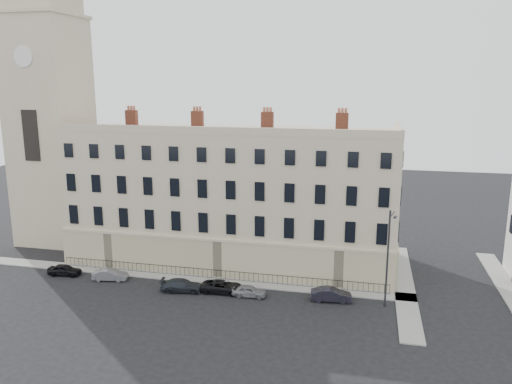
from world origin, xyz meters
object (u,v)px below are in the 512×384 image
at_px(streetlamp, 388,255).
at_px(car_a, 65,270).
at_px(car_b, 110,275).
at_px(car_d, 223,287).
at_px(car_c, 182,285).
at_px(car_f, 331,295).
at_px(car_e, 249,291).

bearing_deg(streetlamp, car_a, -167.58).
xyz_separation_m(car_b, car_d, (12.26, -0.36, -0.00)).
distance_m(car_b, streetlamp, 28.06).
distance_m(car_d, streetlamp, 16.07).
xyz_separation_m(car_b, streetlamp, (27.70, -0.16, 4.45)).
bearing_deg(car_c, streetlamp, -96.67).
bearing_deg(car_f, car_c, 88.43).
bearing_deg(streetlamp, car_e, -164.43).
relative_size(car_c, car_f, 1.10).
height_order(car_b, streetlamp, streetlamp).
bearing_deg(car_c, car_d, -89.65).
xyz_separation_m(car_b, car_e, (15.04, -0.73, -0.03)).
xyz_separation_m(car_e, streetlamp, (12.66, 0.58, 4.47)).
relative_size(car_a, car_d, 0.83).
bearing_deg(car_d, streetlamp, -91.75).
bearing_deg(car_a, car_e, -98.37).
distance_m(car_a, streetlamp, 33.42).
xyz_separation_m(car_c, car_f, (14.45, 1.03, 0.02)).
bearing_deg(car_f, car_e, 89.84).
distance_m(car_c, car_d, 3.99).
height_order(car_c, streetlamp, streetlamp).
distance_m(car_f, streetlamp, 6.61).
bearing_deg(car_f, car_a, 84.06).
distance_m(car_b, car_c, 8.39).
relative_size(car_c, car_d, 1.00).
bearing_deg(car_d, car_b, 85.84).
bearing_deg(car_b, car_d, -100.95).
bearing_deg(car_b, car_f, -99.26).
distance_m(car_e, streetlamp, 13.44).
height_order(car_a, car_d, car_a).
xyz_separation_m(car_d, streetlamp, (15.44, 0.20, 4.45)).
xyz_separation_m(car_d, car_f, (10.51, 0.37, 0.05)).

